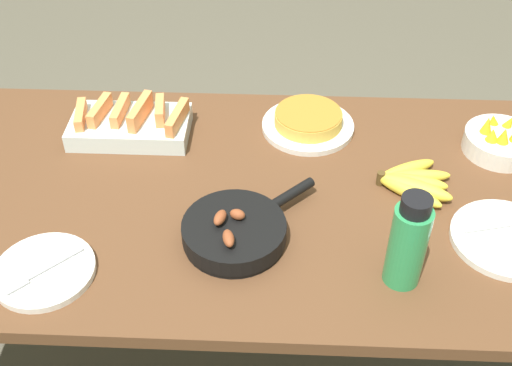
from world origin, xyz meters
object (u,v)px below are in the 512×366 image
object	(u,v)px
frittata_plate_center	(308,122)
fruit_bowl_mango	(501,141)
skillet	(236,231)
empty_plate_far_right	(44,271)
banana_bunch	(411,182)
water_bottle	(408,243)
melon_tray	(131,124)
empty_plate_far_left	(506,239)

from	to	relation	value
frittata_plate_center	fruit_bowl_mango	size ratio (longest dim) A/B	1.32
skillet	empty_plate_far_right	xyz separation A→B (m)	(-0.40, -0.12, -0.02)
banana_bunch	skillet	size ratio (longest dim) A/B	0.67
skillet	frittata_plate_center	distance (m)	0.46
skillet	banana_bunch	bearing A→B (deg)	-18.66
skillet	water_bottle	world-z (taller)	water_bottle
melon_tray	water_bottle	bearing A→B (deg)	-35.95
empty_plate_far_right	water_bottle	xyz separation A→B (m)	(0.75, 0.02, 0.10)
banana_bunch	water_bottle	distance (m)	0.31
skillet	melon_tray	bearing A→B (deg)	84.73
melon_tray	banana_bunch	bearing A→B (deg)	-14.64
water_bottle	empty_plate_far_right	bearing A→B (deg)	-178.36
empty_plate_far_left	frittata_plate_center	bearing A→B (deg)	136.64
empty_plate_far_left	empty_plate_far_right	world-z (taller)	same
empty_plate_far_left	water_bottle	xyz separation A→B (m)	(-0.25, -0.12, 0.10)
skillet	frittata_plate_center	size ratio (longest dim) A/B	1.19
empty_plate_far_left	fruit_bowl_mango	world-z (taller)	fruit_bowl_mango
frittata_plate_center	empty_plate_far_right	xyz separation A→B (m)	(-0.57, -0.55, -0.01)
empty_plate_far_right	fruit_bowl_mango	distance (m)	1.17
banana_bunch	empty_plate_far_left	distance (m)	0.26
skillet	fruit_bowl_mango	xyz separation A→B (m)	(0.67, 0.35, 0.01)
empty_plate_far_right	empty_plate_far_left	bearing A→B (deg)	7.90
melon_tray	fruit_bowl_mango	world-z (taller)	fruit_bowl_mango
frittata_plate_center	empty_plate_far_left	world-z (taller)	frittata_plate_center
frittata_plate_center	water_bottle	size ratio (longest dim) A/B	1.11
fruit_bowl_mango	water_bottle	size ratio (longest dim) A/B	0.84
melon_tray	skillet	world-z (taller)	melon_tray
water_bottle	empty_plate_far_left	bearing A→B (deg)	25.30
skillet	fruit_bowl_mango	size ratio (longest dim) A/B	1.57
empty_plate_far_right	banana_bunch	bearing A→B (deg)	21.03
fruit_bowl_mango	empty_plate_far_right	bearing A→B (deg)	-156.10
frittata_plate_center	skillet	bearing A→B (deg)	-111.33
melon_tray	skillet	xyz separation A→B (m)	(0.31, -0.38, -0.01)
frittata_plate_center	banana_bunch	bearing A→B (deg)	-43.78
empty_plate_far_right	water_bottle	bearing A→B (deg)	1.64
banana_bunch	empty_plate_far_left	world-z (taller)	banana_bunch
melon_tray	fruit_bowl_mango	xyz separation A→B (m)	(0.97, -0.03, -0.00)
skillet	empty_plate_far_right	bearing A→B (deg)	152.46
empty_plate_far_right	water_bottle	size ratio (longest dim) A/B	0.95
melon_tray	frittata_plate_center	size ratio (longest dim) A/B	1.25
fruit_bowl_mango	water_bottle	bearing A→B (deg)	-124.73
skillet	empty_plate_far_left	world-z (taller)	skillet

